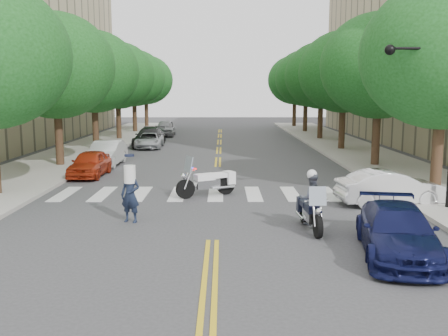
{
  "coord_description": "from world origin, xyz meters",
  "views": [
    {
      "loc": [
        0.29,
        -13.6,
        4.15
      ],
      "look_at": [
        0.34,
        5.07,
        1.3
      ],
      "focal_mm": 40.0,
      "sensor_mm": 36.0,
      "label": 1
    }
  ],
  "objects_px": {
    "motorcycle_parked": "(211,182)",
    "officer_standing": "(130,195)",
    "motorcycle_police": "(311,203)",
    "convertible": "(390,188)",
    "sedan_blue": "(397,232)"
  },
  "relations": [
    {
      "from": "convertible",
      "to": "sedan_blue",
      "type": "distance_m",
      "value": 6.1
    },
    {
      "from": "convertible",
      "to": "sedan_blue",
      "type": "xyz_separation_m",
      "value": [
        -1.77,
        -5.83,
        -0.01
      ]
    },
    {
      "from": "motorcycle_parked",
      "to": "sedan_blue",
      "type": "xyz_separation_m",
      "value": [
        4.92,
        -7.5,
        0.06
      ]
    },
    {
      "from": "motorcycle_police",
      "to": "convertible",
      "type": "distance_m",
      "value": 4.89
    },
    {
      "from": "officer_standing",
      "to": "sedan_blue",
      "type": "height_order",
      "value": "officer_standing"
    },
    {
      "from": "motorcycle_police",
      "to": "sedan_blue",
      "type": "xyz_separation_m",
      "value": [
        1.78,
        -2.47,
        -0.19
      ]
    },
    {
      "from": "motorcycle_police",
      "to": "convertible",
      "type": "bearing_deg",
      "value": -140.49
    },
    {
      "from": "motorcycle_parked",
      "to": "officer_standing",
      "type": "xyz_separation_m",
      "value": [
        -2.48,
        -4.13,
        0.31
      ]
    },
    {
      "from": "motorcycle_police",
      "to": "officer_standing",
      "type": "xyz_separation_m",
      "value": [
        -5.62,
        0.89,
        0.06
      ]
    },
    {
      "from": "motorcycle_police",
      "to": "convertible",
      "type": "xyz_separation_m",
      "value": [
        3.55,
        3.36,
        -0.18
      ]
    },
    {
      "from": "sedan_blue",
      "to": "motorcycle_police",
      "type": "bearing_deg",
      "value": 135.56
    },
    {
      "from": "motorcycle_police",
      "to": "officer_standing",
      "type": "bearing_deg",
      "value": -12.94
    },
    {
      "from": "sedan_blue",
      "to": "officer_standing",
      "type": "bearing_deg",
      "value": 165.37
    },
    {
      "from": "motorcycle_police",
      "to": "motorcycle_parked",
      "type": "relative_size",
      "value": 0.97
    },
    {
      "from": "motorcycle_parked",
      "to": "convertible",
      "type": "height_order",
      "value": "motorcycle_parked"
    }
  ]
}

